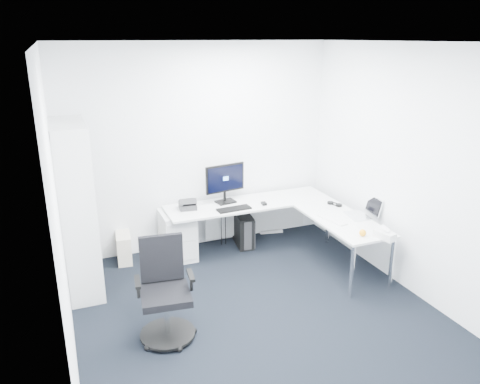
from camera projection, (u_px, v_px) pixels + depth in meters
name	position (u px, v px, depth m)	size (l,w,h in m)	color
ground	(265.00, 323.00, 4.71)	(4.20, 4.20, 0.00)	black
ceiling	(271.00, 42.00, 3.86)	(4.20, 4.20, 0.00)	white
wall_back	(200.00, 148.00, 6.14)	(3.60, 0.02, 2.70)	white
wall_front	(438.00, 318.00, 2.44)	(3.60, 0.02, 2.70)	white
wall_left	(59.00, 224.00, 3.65)	(0.02, 4.20, 2.70)	white
wall_right	(422.00, 176.00, 4.93)	(0.02, 4.20, 2.70)	white
l_desk	(259.00, 234.00, 6.04)	(2.23, 1.25, 0.65)	silver
drawer_pedestal	(178.00, 235.00, 6.03)	(0.40, 0.50, 0.62)	silver
bookshelf	(76.00, 209.00, 5.11)	(0.37, 0.95, 1.91)	silver
task_chair	(165.00, 293.00, 4.33)	(0.55, 0.55, 0.98)	black
black_pc_tower	(243.00, 230.00, 6.43)	(0.20, 0.45, 0.44)	black
beige_pc_tower	(124.00, 248.00, 5.97)	(0.17, 0.39, 0.37)	beige
power_strip	(271.00, 232.00, 6.87)	(0.34, 0.06, 0.04)	silver
monitor	(225.00, 183.00, 6.12)	(0.56, 0.18, 0.54)	black
black_keyboard	(234.00, 209.00, 5.94)	(0.44, 0.16, 0.02)	black
mouse	(264.00, 203.00, 6.12)	(0.06, 0.10, 0.03)	black
desk_phone	(188.00, 203.00, 5.96)	(0.21, 0.21, 0.15)	#29292C
laptop	(358.00, 207.00, 5.68)	(0.35, 0.34, 0.24)	silver
white_keyboard	(332.00, 220.00, 5.60)	(0.12, 0.40, 0.01)	silver
headphones	(335.00, 203.00, 6.10)	(0.12, 0.19, 0.05)	black
orange_fruit	(363.00, 233.00, 5.15)	(0.08, 0.08, 0.08)	#FB9E16
tissue_box	(385.00, 235.00, 5.08)	(0.12, 0.23, 0.08)	silver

